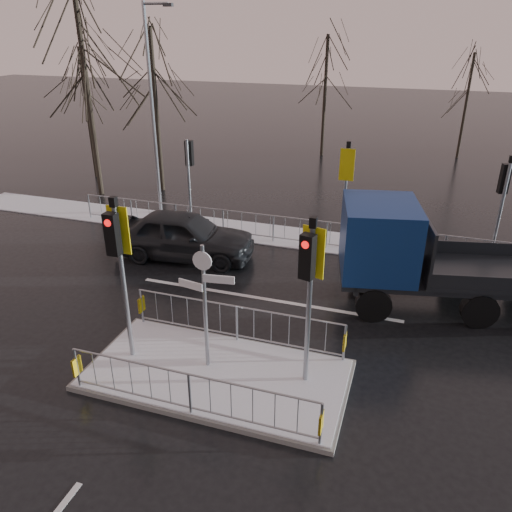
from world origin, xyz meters
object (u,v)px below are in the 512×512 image
(flatbed_truck, at_px, (411,253))
(street_lamp_left, at_px, (154,106))
(traffic_island, at_px, (216,363))
(car_far_lane, at_px, (184,235))

(flatbed_truck, height_order, street_lamp_left, street_lamp_left)
(traffic_island, xyz_separation_m, flatbed_truck, (3.95, 4.84, 1.23))
(traffic_island, distance_m, car_far_lane, 6.74)
(car_far_lane, height_order, street_lamp_left, street_lamp_left)
(traffic_island, relative_size, street_lamp_left, 0.73)
(car_far_lane, distance_m, flatbed_truck, 7.58)
(car_far_lane, relative_size, street_lamp_left, 0.59)
(traffic_island, height_order, car_far_lane, traffic_island)
(flatbed_truck, distance_m, street_lamp_left, 11.72)
(street_lamp_left, bearing_deg, flatbed_truck, -24.14)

